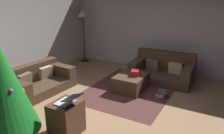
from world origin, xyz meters
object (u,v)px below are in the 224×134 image
(tv_remote, at_px, (134,73))
(gift_box, at_px, (135,73))
(laptop, at_px, (68,100))
(couch_right, at_px, (163,70))
(book_stack, at_px, (162,94))
(couch_left, at_px, (38,81))
(christmas_tree, at_px, (0,84))
(ottoman, at_px, (131,82))
(corner_lamp, at_px, (83,17))
(side_table, at_px, (66,118))

(tv_remote, bearing_deg, gift_box, -114.67)
(gift_box, distance_m, laptop, 2.27)
(couch_right, bearing_deg, book_stack, 105.51)
(couch_right, bearing_deg, couch_left, 40.37)
(gift_box, distance_m, christmas_tree, 3.09)
(christmas_tree, height_order, book_stack, christmas_tree)
(ottoman, distance_m, corner_lamp, 3.15)
(corner_lamp, bearing_deg, couch_left, -169.89)
(gift_box, bearing_deg, christmas_tree, 160.67)
(couch_left, distance_m, tv_remote, 2.41)
(side_table, relative_size, laptop, 1.46)
(couch_left, xyz_separation_m, ottoman, (1.17, -1.99, -0.06))
(tv_remote, xyz_separation_m, corner_lamp, (1.31, 2.48, 1.14))
(side_table, relative_size, book_stack, 1.92)
(ottoman, distance_m, christmas_tree, 3.09)
(couch_left, relative_size, couch_right, 1.01)
(gift_box, xyz_separation_m, side_table, (-2.25, 0.29, -0.16))
(couch_right, height_order, book_stack, couch_right)
(book_stack, bearing_deg, couch_right, 16.64)
(christmas_tree, xyz_separation_m, book_stack, (2.82, -1.73, -0.93))
(ottoman, bearing_deg, book_stack, -90.86)
(gift_box, relative_size, book_stack, 0.81)
(side_table, bearing_deg, tv_remote, -5.53)
(couch_left, bearing_deg, corner_lamp, -165.44)
(gift_box, height_order, book_stack, gift_box)
(ottoman, height_order, tv_remote, tv_remote)
(couch_right, xyz_separation_m, laptop, (-3.24, 0.64, 0.36))
(laptop, bearing_deg, christmas_tree, 128.32)
(christmas_tree, bearing_deg, book_stack, -31.45)
(couch_left, relative_size, laptop, 4.09)
(ottoman, xyz_separation_m, book_stack, (-0.01, -0.81, -0.12))
(couch_left, xyz_separation_m, gift_box, (1.21, -2.07, 0.20))
(christmas_tree, bearing_deg, couch_left, 32.76)
(ottoman, xyz_separation_m, side_table, (-2.22, 0.20, 0.10))
(couch_right, bearing_deg, ottoman, 63.07)
(side_table, distance_m, corner_lamp, 4.48)
(tv_remote, bearing_deg, side_table, -151.59)
(couch_right, relative_size, corner_lamp, 0.91)
(book_stack, distance_m, corner_lamp, 3.86)
(gift_box, xyz_separation_m, tv_remote, (0.10, 0.06, -0.06))
(ottoman, relative_size, side_table, 1.46)
(christmas_tree, distance_m, side_table, 1.18)
(couch_left, relative_size, book_stack, 5.38)
(couch_left, xyz_separation_m, couch_right, (2.20, -2.48, 0.03))
(christmas_tree, distance_m, corner_lamp, 4.58)
(couch_right, xyz_separation_m, book_stack, (-1.04, -0.31, -0.21))
(ottoman, distance_m, laptop, 2.27)
(laptop, bearing_deg, ottoman, -3.63)
(laptop, bearing_deg, gift_box, -5.76)
(gift_box, relative_size, laptop, 0.61)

